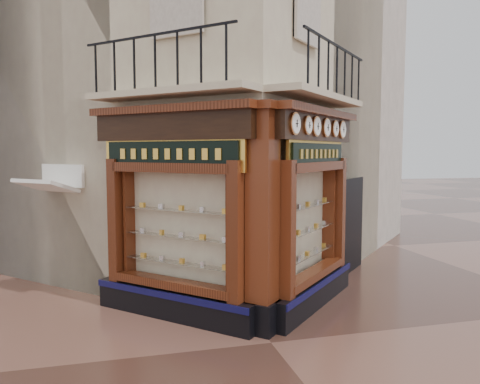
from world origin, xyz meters
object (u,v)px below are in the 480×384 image
object	(u,v)px
clock_c	(316,126)
corner_pilaster	(262,221)
signboard_left	(170,154)
signboard_right	(318,154)
clock_b	(308,125)
clock_d	(326,128)
clock_a	(295,124)
clock_e	(335,129)
clock_f	(342,130)
awning	(50,295)

from	to	relation	value
clock_c	corner_pilaster	bearing A→B (deg)	162.67
signboard_left	corner_pilaster	bearing A→B (deg)	-169.75
clock_c	signboard_left	world-z (taller)	clock_c
clock_c	signboard_right	size ratio (longest dim) A/B	0.19
signboard_right	clock_b	bearing A→B (deg)	-172.19
clock_d	clock_a	bearing A→B (deg)	-180.00
clock_a	clock_e	xyz separation A→B (m)	(1.47, 1.47, -0.00)
clock_f	signboard_right	xyz separation A→B (m)	(-0.90, -0.75, -0.52)
clock_e	clock_b	bearing A→B (deg)	-180.00
clock_c	signboard_right	world-z (taller)	clock_c
clock_a	clock_b	distance (m)	0.57
clock_b	clock_e	xyz separation A→B (m)	(1.06, 1.06, 0.00)
clock_a	signboard_left	size ratio (longest dim) A/B	0.17
clock_d	awning	size ratio (longest dim) A/B	0.29
signboard_right	clock_c	bearing A→B (deg)	-163.84
clock_c	signboard_left	xyz separation A→B (m)	(-2.73, 0.35, -0.52)
signboard_left	clock_a	bearing A→B (deg)	-162.47
clock_f	signboard_left	bearing A→B (deg)	146.04
clock_a	clock_d	bearing A→B (deg)	0.00
clock_e	clock_a	bearing A→B (deg)	-180.00
signboard_left	clock_f	bearing A→B (deg)	-123.96
clock_b	awning	xyz separation A→B (m)	(-4.87, 2.83, -3.62)
corner_pilaster	clock_f	size ratio (longest dim) A/B	10.23
awning	signboard_right	world-z (taller)	signboard_right
corner_pilaster	clock_e	size ratio (longest dim) A/B	11.41
clock_d	clock_f	size ratio (longest dim) A/B	0.99
clock_b	signboard_right	size ratio (longest dim) A/B	0.17
corner_pilaster	awning	bearing A→B (deg)	95.70
awning	clock_e	bearing A→B (deg)	-151.56
awning	signboard_right	xyz separation A→B (m)	(5.36, -2.18, 3.10)
clock_c	clock_f	xyz separation A→B (m)	(1.09, 1.09, 0.00)
clock_f	awning	size ratio (longest dim) A/B	0.30
clock_a	awning	size ratio (longest dim) A/B	0.30
clock_b	signboard_left	size ratio (longest dim) A/B	0.15
clock_b	clock_f	size ratio (longest dim) A/B	0.88
clock_a	corner_pilaster	bearing A→B (deg)	130.99
corner_pilaster	clock_a	size ratio (longest dim) A/B	10.18
clock_a	signboard_right	size ratio (longest dim) A/B	0.19
corner_pilaster	signboard_right	distance (m)	2.12
clock_d	clock_c	bearing A→B (deg)	-180.00
clock_b	awning	distance (m)	6.69
clock_f	clock_a	bearing A→B (deg)	-180.00
clock_d	clock_f	world-z (taller)	clock_f
clock_b	signboard_right	distance (m)	0.97
clock_b	signboard_left	world-z (taller)	clock_b
clock_e	clock_d	bearing A→B (deg)	-180.00
corner_pilaster	clock_d	size ratio (longest dim) A/B	10.36
corner_pilaster	clock_b	world-z (taller)	corner_pilaster
clock_d	awning	bearing A→B (deg)	113.99
clock_a	signboard_left	xyz separation A→B (m)	(-2.03, 1.05, -0.52)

